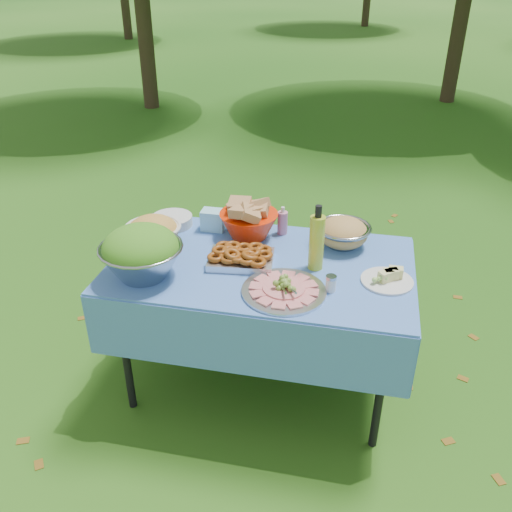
{
  "coord_description": "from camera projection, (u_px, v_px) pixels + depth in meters",
  "views": [
    {
      "loc": [
        0.45,
        -2.23,
        2.1
      ],
      "look_at": [
        -0.03,
        0.0,
        0.8
      ],
      "focal_mm": 38.0,
      "sensor_mm": 36.0,
      "label": 1
    }
  ],
  "objects": [
    {
      "name": "plate_stack",
      "position": [
        172.0,
        221.0,
        2.99
      ],
      "size": [
        0.23,
        0.23,
        0.05
      ],
      "primitive_type": "cylinder",
      "rotation": [
        0.0,
        0.0,
        -0.03
      ],
      "color": "silver",
      "rests_on": "picnic_table"
    },
    {
      "name": "cheese_plate",
      "position": [
        388.0,
        276.0,
        2.47
      ],
      "size": [
        0.28,
        0.28,
        0.07
      ],
      "primitive_type": "cylinder",
      "rotation": [
        0.0,
        0.0,
        0.18
      ],
      "color": "silver",
      "rests_on": "picnic_table"
    },
    {
      "name": "sanitizer_bottle",
      "position": [
        283.0,
        220.0,
        2.88
      ],
      "size": [
        0.07,
        0.07,
        0.15
      ],
      "primitive_type": "cylinder",
      "rotation": [
        0.0,
        0.0,
        -0.28
      ],
      "color": "#CB7696",
      "rests_on": "picnic_table"
    },
    {
      "name": "pasta_bowl_white",
      "position": [
        153.0,
        231.0,
        2.76
      ],
      "size": [
        0.36,
        0.36,
        0.16
      ],
      "primitive_type": null,
      "rotation": [
        0.0,
        0.0,
        0.35
      ],
      "color": "silver",
      "rests_on": "picnic_table"
    },
    {
      "name": "pasta_bowl_steel",
      "position": [
        343.0,
        232.0,
        2.76
      ],
      "size": [
        0.28,
        0.28,
        0.15
      ],
      "primitive_type": null,
      "rotation": [
        0.0,
        0.0,
        -0.02
      ],
      "color": "#9CA0A4",
      "rests_on": "picnic_table"
    },
    {
      "name": "fried_tray",
      "position": [
        241.0,
        256.0,
        2.62
      ],
      "size": [
        0.33,
        0.25,
        0.07
      ],
      "primitive_type": "cube",
      "rotation": [
        0.0,
        0.0,
        0.11
      ],
      "color": "silver",
      "rests_on": "picnic_table"
    },
    {
      "name": "bread_bowl",
      "position": [
        249.0,
        219.0,
        2.83
      ],
      "size": [
        0.34,
        0.34,
        0.21
      ],
      "primitive_type": null,
      "rotation": [
        0.0,
        0.0,
        -0.13
      ],
      "color": "red",
      "rests_on": "picnic_table"
    },
    {
      "name": "picnic_table",
      "position": [
        261.0,
        326.0,
        2.83
      ],
      "size": [
        1.46,
        0.86,
        0.76
      ],
      "primitive_type": "cube",
      "color": "#84D0FF",
      "rests_on": "ground"
    },
    {
      "name": "shaker",
      "position": [
        331.0,
        283.0,
        2.41
      ],
      "size": [
        0.06,
        0.06,
        0.08
      ],
      "primitive_type": "cylinder",
      "rotation": [
        0.0,
        0.0,
        -0.22
      ],
      "color": "silver",
      "rests_on": "picnic_table"
    },
    {
      "name": "wipes_box",
      "position": [
        213.0,
        220.0,
        2.93
      ],
      "size": [
        0.12,
        0.09,
        0.11
      ],
      "primitive_type": "cube",
      "rotation": [
        0.0,
        0.0,
        0.0
      ],
      "color": "#95DDF2",
      "rests_on": "picnic_table"
    },
    {
      "name": "charcuterie_platter",
      "position": [
        284.0,
        284.0,
        2.39
      ],
      "size": [
        0.43,
        0.43,
        0.09
      ],
      "primitive_type": "cylinder",
      "rotation": [
        0.0,
        0.0,
        -0.15
      ],
      "color": "#B8BBC0",
      "rests_on": "picnic_table"
    },
    {
      "name": "salad_bowl",
      "position": [
        141.0,
        252.0,
        2.47
      ],
      "size": [
        0.5,
        0.5,
        0.25
      ],
      "primitive_type": null,
      "rotation": [
        0.0,
        0.0,
        -0.4
      ],
      "color": "#9CA0A4",
      "rests_on": "picnic_table"
    },
    {
      "name": "oil_bottle",
      "position": [
        317.0,
        238.0,
        2.52
      ],
      "size": [
        0.08,
        0.08,
        0.33
      ],
      "primitive_type": "cylinder",
      "rotation": [
        0.0,
        0.0,
        -0.06
      ],
      "color": "#AEC12B",
      "rests_on": "picnic_table"
    },
    {
      "name": "ground",
      "position": [
        261.0,
        381.0,
        3.01
      ],
      "size": [
        80.0,
        80.0,
        0.0
      ],
      "primitive_type": "plane",
      "color": "#0C3B0A",
      "rests_on": "ground"
    }
  ]
}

